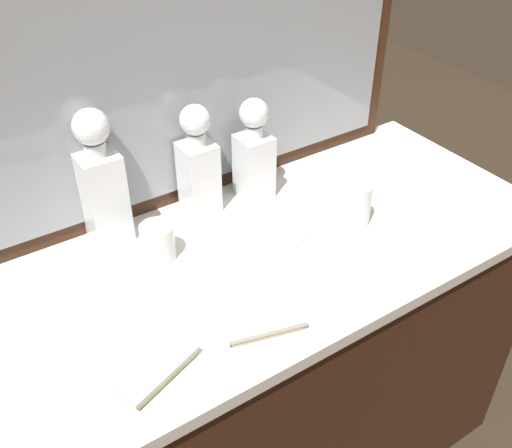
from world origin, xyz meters
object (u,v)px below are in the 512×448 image
Objects in this scene: crystal_tumbler_far_right at (355,205)px; porcelain_dish at (288,236)px; crystal_decanter_rear at (198,170)px; silver_brush_left at (264,325)px; crystal_tumbler_left at (158,243)px; crystal_decanter_far_right at (254,158)px; crystal_decanter_front at (102,189)px; silver_brush_front at (158,371)px.

crystal_tumbler_far_right is 0.18m from porcelain_dish.
crystal_tumbler_far_right is at bearing -42.39° from crystal_decanter_rear.
silver_brush_left is (-0.38, -0.17, -0.04)m from crystal_tumbler_far_right.
crystal_tumbler_left is at bearing 159.41° from porcelain_dish.
crystal_decanter_rear is at bearing 171.58° from crystal_decanter_far_right.
silver_brush_left is (-0.10, -0.43, -0.10)m from crystal_decanter_rear.
crystal_decanter_far_right is 3.13× the size of crystal_tumbler_left.
crystal_decanter_front reaches higher than silver_brush_left.
crystal_decanter_far_right is 0.33m from crystal_tumbler_left.
crystal_decanter_far_right is at bearing 79.67° from porcelain_dish.
crystal_tumbler_far_right is at bearing 24.75° from silver_brush_left.
crystal_decanter_rear is at bearing -4.08° from crystal_decanter_front.
crystal_decanter_far_right reaches higher than crystal_tumbler_far_right.
crystal_tumbler_left is 0.47m from crystal_tumbler_far_right.
crystal_tumbler_far_right is (0.45, -0.14, 0.01)m from crystal_tumbler_left.
silver_brush_left reaches higher than porcelain_dish.
crystal_tumbler_left is 0.32m from silver_brush_left.
crystal_decanter_front is 0.45m from silver_brush_front.
crystal_decanter_far_right is 0.15m from crystal_decanter_rear.
silver_brush_front is at bearing -127.62° from crystal_decanter_rear.
crystal_decanter_rear reaches higher than crystal_tumbler_left.
crystal_tumbler_left is 1.16× the size of porcelain_dish.
silver_brush_front reaches higher than porcelain_dish.
crystal_tumbler_far_right is at bearing -11.10° from porcelain_dish.
crystal_decanter_front reaches higher than crystal_tumbler_left.
crystal_tumbler_far_right reaches higher than porcelain_dish.
crystal_tumbler_left is 0.50× the size of silver_brush_left.
crystal_decanter_front is 1.22× the size of crystal_decanter_far_right.
crystal_decanter_far_right is at bearing 119.77° from crystal_tumbler_far_right.
crystal_tumbler_far_right is 0.63× the size of silver_brush_front.
crystal_decanter_far_right is 3.64× the size of porcelain_dish.
crystal_tumbler_left is at bearing -163.35° from crystal_decanter_far_right.
crystal_decanter_far_right is 1.53× the size of silver_brush_front.
crystal_decanter_rear is 2.57× the size of crystal_tumbler_far_right.
silver_brush_front is 0.47m from porcelain_dish.
crystal_decanter_front is at bearing 152.06° from crystal_tumbler_far_right.
crystal_decanter_rear is at bearing 52.38° from silver_brush_front.
crystal_decanter_far_right is at bearing 58.91° from silver_brush_left.
crystal_decanter_rear is at bearing 116.26° from porcelain_dish.
crystal_tumbler_far_right is 0.65× the size of silver_brush_left.
crystal_decanter_front is at bearing 175.92° from crystal_decanter_rear.
silver_brush_front is (-0.22, 0.01, -0.00)m from silver_brush_left.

